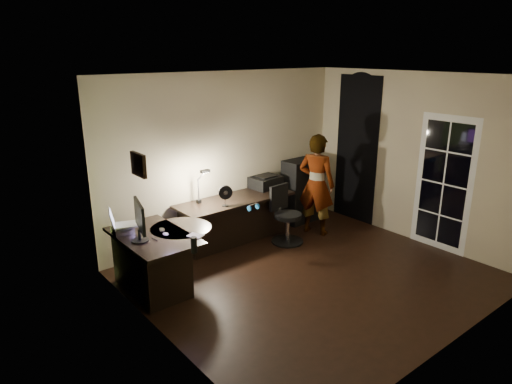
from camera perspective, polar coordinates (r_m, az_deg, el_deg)
floor at (r=6.48m, az=6.99°, el=-10.44°), size 4.50×4.00×0.01m
ceiling at (r=5.75m, az=7.99°, el=14.22°), size 4.50×4.00×0.01m
wall_back at (r=7.45m, az=-3.72°, el=4.49°), size 4.50×0.01×2.70m
wall_front at (r=4.89m, az=24.64°, el=-4.04°), size 4.50×0.01×2.70m
wall_left at (r=4.69m, az=-12.09°, el=-3.68°), size 0.01×4.00×2.70m
wall_right at (r=7.72m, az=19.18°, el=4.01°), size 0.01×4.00×2.70m
green_wall_overlay at (r=4.69m, az=-11.93°, el=-3.64°), size 0.00×4.00×2.70m
arched_doorway at (r=8.37m, az=12.46°, el=5.18°), size 0.01×0.90×2.60m
french_door at (r=7.51m, az=22.39°, el=0.93°), size 0.02×0.92×2.10m
framed_picture at (r=4.95m, az=-14.49°, el=3.32°), size 0.04×0.30×0.25m
desk_left at (r=6.11m, az=-12.50°, el=-8.54°), size 0.82×1.32×0.76m
desk_right at (r=7.39m, az=-2.57°, el=-3.56°), size 1.98×0.71×0.74m
cabinet at (r=8.30m, az=5.88°, el=0.22°), size 0.78×0.41×1.15m
laptop_stand at (r=6.08m, az=-16.34°, el=-4.55°), size 0.25×0.21×0.10m
laptop at (r=6.03m, az=-16.13°, el=-2.93°), size 0.45×0.43×0.24m
monitor at (r=5.75m, az=-14.42°, el=-4.27°), size 0.25×0.56×0.36m
mouse at (r=5.90m, az=-11.23°, el=-5.19°), size 0.07×0.10×0.04m
phone at (r=6.09m, az=-11.68°, el=-4.64°), size 0.10×0.13×0.01m
pen at (r=5.81m, az=-12.59°, el=-5.79°), size 0.03×0.14×0.01m
speaker at (r=5.34m, az=-7.76°, el=-6.57°), size 0.09×0.09×0.19m
notepad at (r=5.83m, az=-7.56°, el=-5.42°), size 0.20×0.23×0.01m
desk_fan at (r=6.88m, az=-3.90°, el=-0.47°), size 0.24×0.19×0.33m
headphones at (r=6.75m, az=-0.32°, el=-1.85°), size 0.20×0.09×0.09m
printer at (r=7.81m, az=1.20°, el=1.31°), size 0.53×0.43×0.22m
desk_lamp at (r=7.01m, az=-7.24°, el=0.92°), size 0.22×0.30×0.60m
office_chair at (r=7.34m, az=4.00°, el=-2.93°), size 0.55×0.55×0.93m
person at (r=7.67m, az=7.56°, el=0.92°), size 0.61×0.72×1.71m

